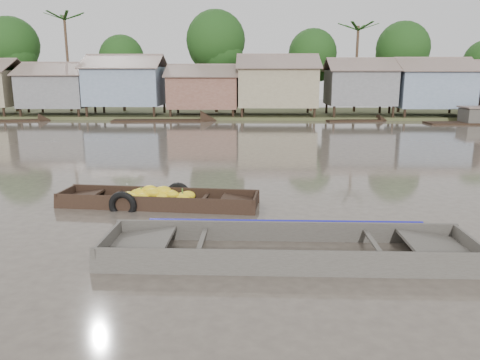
{
  "coord_description": "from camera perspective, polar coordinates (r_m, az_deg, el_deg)",
  "views": [
    {
      "loc": [
        0.42,
        -11.32,
        3.7
      ],
      "look_at": [
        0.08,
        1.45,
        0.8
      ],
      "focal_mm": 35.0,
      "sensor_mm": 36.0,
      "label": 1
    }
  ],
  "objects": [
    {
      "name": "banana_boat",
      "position": [
        13.68,
        -10.27,
        -2.39
      ],
      "size": [
        5.83,
        1.92,
        0.83
      ],
      "rotation": [
        0.0,
        0.0,
        -0.1
      ],
      "color": "black",
      "rests_on": "ground"
    },
    {
      "name": "riverbank",
      "position": [
        43.27,
        5.11,
        11.9
      ],
      "size": [
        120.0,
        12.47,
        10.22
      ],
      "color": "#384723",
      "rests_on": "ground"
    },
    {
      "name": "viewer_boat",
      "position": [
        9.86,
        5.9,
        -8.92
      ],
      "size": [
        7.62,
        2.08,
        0.61
      ],
      "rotation": [
        0.0,
        0.0,
        -0.01
      ],
      "color": "#3E3A35",
      "rests_on": "ground"
    },
    {
      "name": "distant_boats",
      "position": [
        37.65,
        19.93,
        6.7
      ],
      "size": [
        49.66,
        16.37,
        1.38
      ],
      "color": "black",
      "rests_on": "ground"
    },
    {
      "name": "ground",
      "position": [
        11.92,
        -0.56,
        -5.29
      ],
      "size": [
        120.0,
        120.0,
        0.0
      ],
      "primitive_type": "plane",
      "color": "#4A4139",
      "rests_on": "ground"
    }
  ]
}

